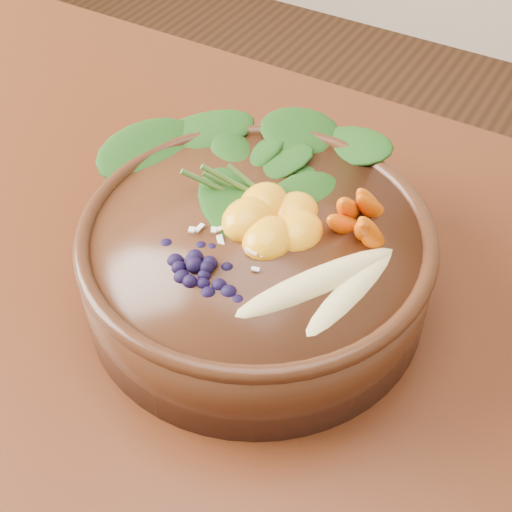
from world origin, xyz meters
TOP-DOWN VIEW (x-y plane):
  - dining_table at (0.00, 0.00)m, footprint 1.60×0.90m
  - stoneware_bowl at (-0.07, 0.12)m, footprint 0.35×0.35m
  - kale_heap at (-0.09, 0.19)m, footprint 0.22×0.21m
  - carrot_cluster at (-0.00, 0.17)m, footprint 0.07×0.07m
  - banana_halves at (0.01, 0.10)m, footprint 0.10×0.15m
  - mandarin_cluster at (-0.06, 0.13)m, footprint 0.10×0.11m
  - blueberry_pile at (-0.09, 0.06)m, footprint 0.15×0.13m
  - coconut_flakes at (-0.07, 0.10)m, footprint 0.10×0.09m

SIDE VIEW (x-z plane):
  - dining_table at x=0.00m, z-range 0.28..1.03m
  - stoneware_bowl at x=-0.07m, z-range 0.75..0.82m
  - coconut_flakes at x=-0.07m, z-range 0.82..0.83m
  - banana_halves at x=0.01m, z-range 0.82..0.85m
  - mandarin_cluster at x=-0.06m, z-range 0.82..0.85m
  - blueberry_pile at x=-0.09m, z-range 0.82..0.86m
  - kale_heap at x=-0.09m, z-range 0.82..0.87m
  - carrot_cluster at x=0.00m, z-range 0.82..0.90m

